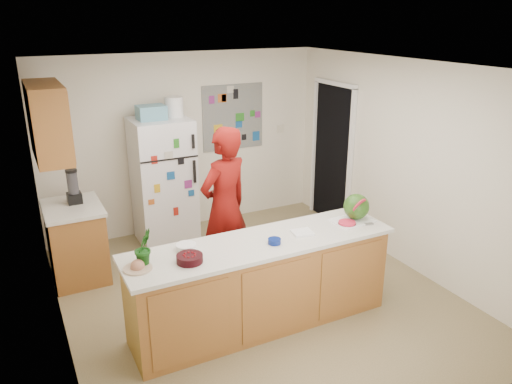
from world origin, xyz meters
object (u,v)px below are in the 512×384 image
person (225,207)px  watermelon (356,207)px  cherry_bowl (190,258)px  refrigerator (163,182)px

person → watermelon: size_ratio=6.82×
cherry_bowl → refrigerator: bearing=78.4°
watermelon → refrigerator: bearing=120.4°
person → cherry_bowl: (-0.80, -1.06, 0.03)m
cherry_bowl → watermelon: bearing=3.5°
watermelon → cherry_bowl: (-1.89, -0.12, -0.11)m
refrigerator → watermelon: 2.74m
watermelon → person: bearing=139.2°
refrigerator → watermelon: size_ratio=6.28×
watermelon → cherry_bowl: bearing=-176.5°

